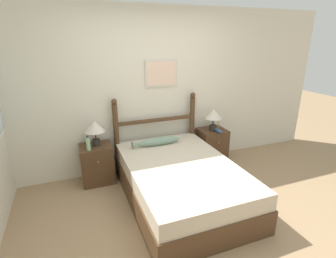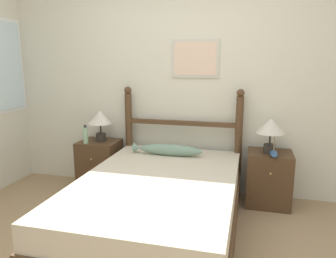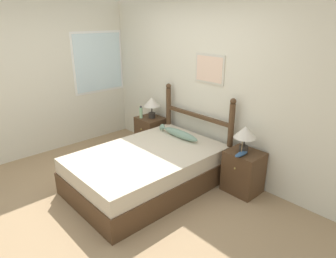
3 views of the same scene
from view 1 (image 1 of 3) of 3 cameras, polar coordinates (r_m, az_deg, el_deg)
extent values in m
plane|color=#9E7F5B|center=(3.28, 6.68, -20.25)|extent=(16.00, 16.00, 0.00)
cube|color=beige|center=(4.21, -3.72, 8.20)|extent=(6.40, 0.06, 2.55)
cube|color=beige|center=(4.18, -1.48, 12.00)|extent=(0.53, 0.02, 0.42)
cube|color=beige|center=(4.17, -1.43, 11.98)|extent=(0.47, 0.01, 0.36)
cube|color=#4C331E|center=(3.63, 2.73, -12.71)|extent=(1.37, 2.08, 0.32)
cube|color=beige|center=(3.50, 2.80, -9.07)|extent=(1.33, 2.04, 0.21)
cylinder|color=#4C331E|center=(4.14, -11.10, -2.42)|extent=(0.08, 0.08, 1.15)
sphere|color=#4C331E|center=(3.96, -11.66, 5.85)|extent=(0.09, 0.09, 0.09)
cylinder|color=#4C331E|center=(4.52, 5.18, -0.25)|extent=(0.08, 0.08, 1.15)
sphere|color=#4C331E|center=(4.36, 5.42, 7.37)|extent=(0.09, 0.09, 0.09)
cube|color=#4C331E|center=(4.20, -2.65, 1.94)|extent=(1.29, 0.06, 0.05)
cube|color=#4C331E|center=(4.10, -15.19, -7.32)|extent=(0.46, 0.40, 0.58)
sphere|color=tan|center=(3.86, -14.97, -6.95)|extent=(0.02, 0.02, 0.02)
cube|color=#4C331E|center=(4.67, 9.49, -3.51)|extent=(0.46, 0.40, 0.58)
sphere|color=tan|center=(4.46, 10.95, -2.96)|extent=(0.02, 0.02, 0.02)
cylinder|color=#2D2823|center=(3.99, -15.36, -2.79)|extent=(0.12, 0.12, 0.09)
cylinder|color=#2D2823|center=(3.95, -15.50, -1.36)|extent=(0.02, 0.02, 0.12)
cone|color=beige|center=(3.91, -15.68, 0.54)|extent=(0.29, 0.29, 0.16)
cylinder|color=#2D2823|center=(4.53, 9.71, 0.30)|extent=(0.12, 0.12, 0.09)
cylinder|color=#2D2823|center=(4.50, 9.79, 1.59)|extent=(0.02, 0.02, 0.12)
cone|color=beige|center=(4.46, 9.89, 3.28)|extent=(0.29, 0.29, 0.16)
cylinder|color=#99C699|center=(3.82, -16.97, -3.15)|extent=(0.06, 0.06, 0.19)
sphere|color=#333338|center=(3.79, -17.13, -1.62)|extent=(0.04, 0.04, 0.04)
ellipsoid|color=#335684|center=(4.47, 10.80, -0.29)|extent=(0.08, 0.26, 0.05)
cylinder|color=#997F56|center=(4.44, 10.88, 0.97)|extent=(0.01, 0.01, 0.15)
ellipsoid|color=gray|center=(4.00, -1.99, -2.69)|extent=(0.70, 0.12, 0.12)
cone|color=gray|center=(3.90, -7.28, -3.43)|extent=(0.08, 0.11, 0.11)
camera|label=2|loc=(2.11, 60.03, -5.70)|focal=35.00mm
camera|label=3|loc=(4.24, 64.07, 11.22)|focal=32.00mm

